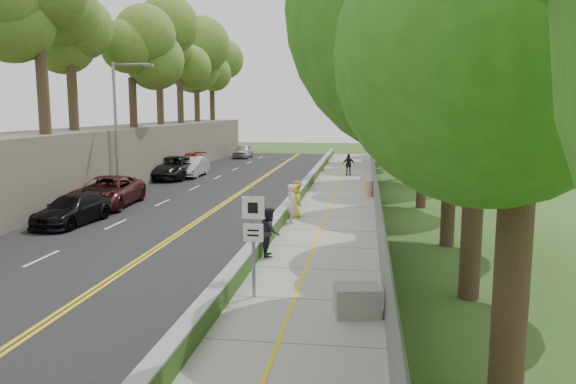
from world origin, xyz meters
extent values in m
plane|color=#33511E|center=(0.00, 0.00, 0.00)|extent=(140.00, 140.00, 0.00)
cube|color=black|center=(-5.40, 15.00, 0.02)|extent=(11.20, 66.00, 0.04)
cube|color=gray|center=(2.55, 15.00, 0.03)|extent=(4.20, 66.00, 0.05)
cube|color=#75E331|center=(0.25, 15.00, 0.30)|extent=(0.42, 66.00, 0.60)
cube|color=#595147|center=(-13.50, 15.00, 2.00)|extent=(5.00, 66.00, 4.00)
cube|color=slate|center=(4.65, 15.00, 1.00)|extent=(0.04, 66.00, 2.00)
cylinder|color=gray|center=(-10.70, 14.00, 4.00)|extent=(0.18, 0.18, 8.00)
cylinder|color=gray|center=(-9.60, 14.00, 7.85)|extent=(2.30, 0.13, 0.13)
cube|color=gray|center=(-8.52, 14.00, 7.80)|extent=(0.50, 0.22, 0.14)
cylinder|color=gray|center=(1.05, -3.00, 1.60)|extent=(0.09, 0.09, 3.10)
cube|color=white|center=(1.05, -3.03, 2.60)|extent=(0.62, 0.04, 0.62)
cube|color=white|center=(1.05, -3.03, 1.90)|extent=(0.56, 0.04, 0.50)
cylinder|color=#CD6825|center=(4.30, 16.00, 0.54)|extent=(0.59, 0.59, 0.97)
cube|color=gray|center=(3.94, -4.00, 0.43)|extent=(1.27, 1.04, 0.76)
imported|color=#551C1F|center=(-9.69, 10.37, 0.86)|extent=(3.16, 6.06, 1.63)
imported|color=black|center=(-9.18, 5.79, 0.72)|extent=(2.30, 4.80, 1.35)
imported|color=tan|center=(-10.06, 13.06, 0.72)|extent=(1.81, 4.09, 1.37)
imported|color=silver|center=(-9.27, 24.17, 0.80)|extent=(1.66, 4.63, 1.52)
imported|color=black|center=(-10.26, 22.81, 0.87)|extent=(3.06, 6.14, 1.67)
imported|color=#9A2C15|center=(-10.60, 27.95, 0.79)|extent=(2.50, 5.31, 1.50)
imported|color=silver|center=(-9.00, 41.38, 0.75)|extent=(1.69, 4.17, 1.42)
imported|color=yellow|center=(0.75, 8.67, 0.87)|extent=(0.81, 0.94, 1.63)
imported|color=silver|center=(0.75, 7.38, 0.95)|extent=(0.67, 0.78, 1.80)
imported|color=#212227|center=(0.75, 1.46, 0.93)|extent=(0.80, 0.95, 1.76)
imported|color=#995933|center=(0.75, 9.43, 0.91)|extent=(0.89, 1.23, 1.72)
imported|color=black|center=(2.80, 26.51, 0.91)|extent=(1.01, 0.43, 1.72)
camera|label=1|loc=(4.07, -17.89, 5.29)|focal=35.00mm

